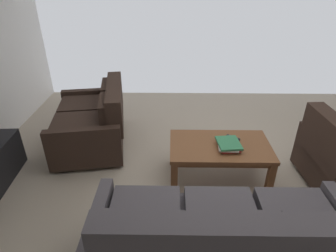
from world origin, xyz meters
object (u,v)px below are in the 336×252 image
object	(u,v)px
loveseat_near	(94,121)
coffee_table	(220,150)
book_stack	(228,145)
tv_remote	(233,138)
sofa_main	(223,242)

from	to	relation	value
loveseat_near	coffee_table	distance (m)	1.71
loveseat_near	coffee_table	bearing A→B (deg)	155.59
coffee_table	book_stack	world-z (taller)	book_stack
coffee_table	book_stack	bearing A→B (deg)	142.66
tv_remote	loveseat_near	bearing A→B (deg)	-18.52
loveseat_near	tv_remote	world-z (taller)	loveseat_near
loveseat_near	tv_remote	distance (m)	1.81
loveseat_near	coffee_table	world-z (taller)	loveseat_near
book_stack	tv_remote	bearing A→B (deg)	-114.47
loveseat_near	coffee_table	size ratio (longest dim) A/B	1.30
sofa_main	tv_remote	xyz separation A→B (m)	(-0.31, -1.32, 0.09)
sofa_main	book_stack	world-z (taller)	sofa_main
sofa_main	loveseat_near	world-z (taller)	sofa_main
sofa_main	loveseat_near	distance (m)	2.36
book_stack	coffee_table	bearing A→B (deg)	-37.34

